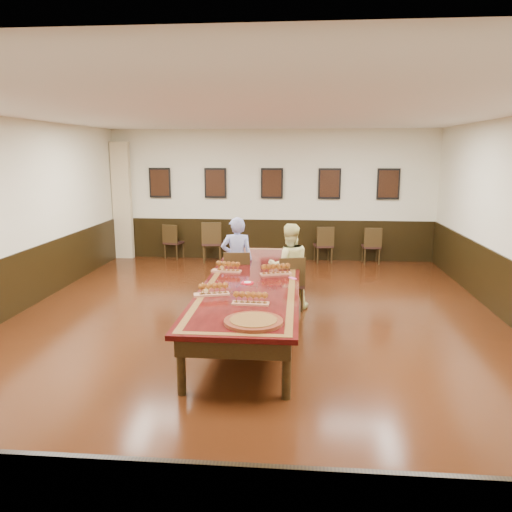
# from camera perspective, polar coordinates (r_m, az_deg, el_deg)

# --- Properties ---
(floor) EXTENTS (8.00, 10.00, 0.02)m
(floor) POSITION_cam_1_polar(r_m,az_deg,el_deg) (7.84, -0.32, -7.99)
(floor) COLOR black
(floor) RESTS_ON ground
(ceiling) EXTENTS (8.00, 10.00, 0.02)m
(ceiling) POSITION_cam_1_polar(r_m,az_deg,el_deg) (7.40, -0.35, 16.17)
(ceiling) COLOR white
(ceiling) RESTS_ON floor
(wall_back) EXTENTS (8.00, 0.02, 3.20)m
(wall_back) POSITION_cam_1_polar(r_m,az_deg,el_deg) (12.42, 1.84, 6.94)
(wall_back) COLOR beige
(wall_back) RESTS_ON floor
(wall_front) EXTENTS (8.00, 0.02, 3.20)m
(wall_front) POSITION_cam_1_polar(r_m,az_deg,el_deg) (2.65, -10.72, -11.50)
(wall_front) COLOR beige
(wall_front) RESTS_ON floor
(chair_man) EXTENTS (0.51, 0.54, 0.96)m
(chair_man) POSITION_cam_1_polar(r_m,az_deg,el_deg) (8.81, -2.18, -2.43)
(chair_man) COLOR black
(chair_man) RESTS_ON floor
(chair_woman) EXTENTS (0.53, 0.56, 0.94)m
(chair_woman) POSITION_cam_1_polar(r_m,az_deg,el_deg) (8.51, 3.88, -3.05)
(chair_woman) COLOR black
(chair_woman) RESTS_ON floor
(spare_chair_a) EXTENTS (0.51, 0.54, 0.88)m
(spare_chair_a) POSITION_cam_1_polar(r_m,az_deg,el_deg) (12.78, -9.37, 1.68)
(spare_chair_a) COLOR black
(spare_chair_a) RESTS_ON floor
(spare_chair_b) EXTENTS (0.53, 0.56, 1.00)m
(spare_chair_b) POSITION_cam_1_polar(r_m,az_deg,el_deg) (12.23, -5.04, 1.63)
(spare_chair_b) COLOR black
(spare_chair_b) RESTS_ON floor
(spare_chair_c) EXTENTS (0.50, 0.53, 0.90)m
(spare_chair_c) POSITION_cam_1_polar(r_m,az_deg,el_deg) (12.25, 7.70, 1.35)
(spare_chair_c) COLOR black
(spare_chair_c) RESTS_ON floor
(spare_chair_d) EXTENTS (0.43, 0.47, 0.89)m
(spare_chair_d) POSITION_cam_1_polar(r_m,az_deg,el_deg) (12.36, 13.03, 1.22)
(spare_chair_d) COLOR black
(spare_chair_d) RESTS_ON floor
(person_man) EXTENTS (0.60, 0.43, 1.54)m
(person_man) POSITION_cam_1_polar(r_m,az_deg,el_deg) (8.85, -2.19, -0.46)
(person_man) COLOR #4551AE
(person_man) RESTS_ON floor
(person_woman) EXTENTS (0.83, 0.70, 1.47)m
(person_woman) POSITION_cam_1_polar(r_m,az_deg,el_deg) (8.54, 3.78, -1.16)
(person_woman) COLOR #F4EF98
(person_woman) RESTS_ON floor
(pink_phone) EXTENTS (0.13, 0.15, 0.01)m
(pink_phone) POSITION_cam_1_polar(r_m,az_deg,el_deg) (7.64, 4.20, -2.55)
(pink_phone) COLOR #E04AA0
(pink_phone) RESTS_ON conference_table
(curtain) EXTENTS (0.45, 0.18, 2.90)m
(curtain) POSITION_cam_1_polar(r_m,az_deg,el_deg) (13.01, -15.04, 6.10)
(curtain) COLOR #C6B288
(curtain) RESTS_ON floor
(wainscoting) EXTENTS (8.00, 10.00, 1.00)m
(wainscoting) POSITION_cam_1_polar(r_m,az_deg,el_deg) (7.69, -0.33, -4.41)
(wainscoting) COLOR black
(wainscoting) RESTS_ON floor
(conference_table) EXTENTS (1.40, 5.00, 0.76)m
(conference_table) POSITION_cam_1_polar(r_m,az_deg,el_deg) (7.66, -0.33, -3.61)
(conference_table) COLOR black
(conference_table) RESTS_ON floor
(posters) EXTENTS (6.14, 0.04, 0.74)m
(posters) POSITION_cam_1_polar(r_m,az_deg,el_deg) (12.33, 1.83, 8.30)
(posters) COLOR black
(posters) RESTS_ON wall_back
(flight_a) EXTENTS (0.50, 0.21, 0.18)m
(flight_a) POSITION_cam_1_polar(r_m,az_deg,el_deg) (8.03, -3.35, -1.26)
(flight_a) COLOR #9F6143
(flight_a) RESTS_ON conference_table
(flight_b) EXTENTS (0.51, 0.30, 0.18)m
(flight_b) POSITION_cam_1_polar(r_m,az_deg,el_deg) (7.83, 2.28, -1.57)
(flight_b) COLOR #9F6143
(flight_b) RESTS_ON conference_table
(flight_c) EXTENTS (0.50, 0.26, 0.18)m
(flight_c) POSITION_cam_1_polar(r_m,az_deg,el_deg) (6.73, -5.05, -3.85)
(flight_c) COLOR #9F6143
(flight_c) RESTS_ON conference_table
(flight_d) EXTENTS (0.47, 0.16, 0.17)m
(flight_d) POSITION_cam_1_polar(r_m,az_deg,el_deg) (6.31, -0.63, -4.89)
(flight_d) COLOR #9F6143
(flight_d) RESTS_ON conference_table
(red_plate_grp) EXTENTS (0.18, 0.18, 0.02)m
(red_plate_grp) POSITION_cam_1_polar(r_m,az_deg,el_deg) (7.34, -0.98, -3.08)
(red_plate_grp) COLOR red
(red_plate_grp) RESTS_ON conference_table
(carved_platter) EXTENTS (0.77, 0.77, 0.05)m
(carved_platter) POSITION_cam_1_polar(r_m,az_deg,el_deg) (5.65, -0.28, -7.51)
(carved_platter) COLOR #4F1C0F
(carved_platter) RESTS_ON conference_table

